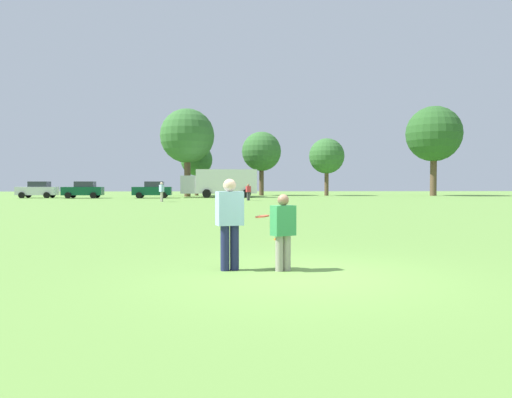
{
  "coord_description": "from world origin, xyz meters",
  "views": [
    {
      "loc": [
        -1.29,
        -8.62,
        1.66
      ],
      "look_at": [
        -0.69,
        3.18,
        1.27
      ],
      "focal_mm": 34.24,
      "sensor_mm": 36.0,
      "label": 1
    }
  ],
  "objects_px": {
    "player_thrower": "(230,219)",
    "bystander_sideline_watcher": "(248,191)",
    "frisbee": "(262,216)",
    "traffic_cone": "(280,232)",
    "parked_car_near_left": "(38,190)",
    "parked_car_center": "(153,190)",
    "parked_car_mid_left": "(83,190)",
    "bystander_far_jogger": "(162,191)",
    "box_truck": "(221,182)",
    "player_defender": "(283,228)"
  },
  "relations": [
    {
      "from": "frisbee",
      "to": "parked_car_mid_left",
      "type": "height_order",
      "value": "parked_car_mid_left"
    },
    {
      "from": "bystander_far_jogger",
      "to": "player_defender",
      "type": "bearing_deg",
      "value": -78.2
    },
    {
      "from": "player_defender",
      "to": "frisbee",
      "type": "height_order",
      "value": "player_defender"
    },
    {
      "from": "frisbee",
      "to": "bystander_far_jogger",
      "type": "relative_size",
      "value": 0.16
    },
    {
      "from": "player_defender",
      "to": "bystander_far_jogger",
      "type": "distance_m",
      "value": 34.78
    },
    {
      "from": "bystander_sideline_watcher",
      "to": "player_defender",
      "type": "bearing_deg",
      "value": -90.94
    },
    {
      "from": "parked_car_center",
      "to": "parked_car_mid_left",
      "type": "bearing_deg",
      "value": -178.64
    },
    {
      "from": "player_thrower",
      "to": "parked_car_near_left",
      "type": "bearing_deg",
      "value": 115.04
    },
    {
      "from": "player_thrower",
      "to": "box_truck",
      "type": "relative_size",
      "value": 0.2
    },
    {
      "from": "frisbee",
      "to": "parked_car_mid_left",
      "type": "relative_size",
      "value": 0.06
    },
    {
      "from": "player_thrower",
      "to": "frisbee",
      "type": "bearing_deg",
      "value": 2.97
    },
    {
      "from": "bystander_sideline_watcher",
      "to": "frisbee",
      "type": "bearing_deg",
      "value": -91.55
    },
    {
      "from": "parked_car_mid_left",
      "to": "parked_car_center",
      "type": "bearing_deg",
      "value": 1.36
    },
    {
      "from": "traffic_cone",
      "to": "parked_car_near_left",
      "type": "bearing_deg",
      "value": 119.18
    },
    {
      "from": "frisbee",
      "to": "parked_car_center",
      "type": "xyz_separation_m",
      "value": [
        -9.24,
        44.74,
        -0.1
      ]
    },
    {
      "from": "player_thrower",
      "to": "traffic_cone",
      "type": "bearing_deg",
      "value": 73.48
    },
    {
      "from": "frisbee",
      "to": "box_truck",
      "type": "height_order",
      "value": "box_truck"
    },
    {
      "from": "parked_car_mid_left",
      "to": "box_truck",
      "type": "xyz_separation_m",
      "value": [
        14.85,
        1.67,
        0.83
      ]
    },
    {
      "from": "player_defender",
      "to": "parked_car_mid_left",
      "type": "bearing_deg",
      "value": 110.9
    },
    {
      "from": "bystander_far_jogger",
      "to": "box_truck",
      "type": "bearing_deg",
      "value": 68.37
    },
    {
      "from": "player_defender",
      "to": "frisbee",
      "type": "xyz_separation_m",
      "value": [
        -0.39,
        0.14,
        0.21
      ]
    },
    {
      "from": "player_defender",
      "to": "box_truck",
      "type": "distance_m",
      "value": 46.44
    },
    {
      "from": "traffic_cone",
      "to": "parked_car_center",
      "type": "xyz_separation_m",
      "value": [
        -10.07,
        39.89,
        0.69
      ]
    },
    {
      "from": "parked_car_near_left",
      "to": "parked_car_center",
      "type": "xyz_separation_m",
      "value": [
        12.73,
        -0.92,
        0.0
      ]
    },
    {
      "from": "parked_car_center",
      "to": "box_truck",
      "type": "height_order",
      "value": "box_truck"
    },
    {
      "from": "parked_car_mid_left",
      "to": "bystander_far_jogger",
      "type": "distance_m",
      "value": 14.59
    },
    {
      "from": "parked_car_near_left",
      "to": "player_defender",
      "type": "bearing_deg",
      "value": -63.98
    },
    {
      "from": "player_defender",
      "to": "parked_car_near_left",
      "type": "distance_m",
      "value": 50.97
    },
    {
      "from": "frisbee",
      "to": "parked_car_center",
      "type": "height_order",
      "value": "parked_car_center"
    },
    {
      "from": "bystander_sideline_watcher",
      "to": "traffic_cone",
      "type": "bearing_deg",
      "value": -90.3
    },
    {
      "from": "player_defender",
      "to": "parked_car_near_left",
      "type": "height_order",
      "value": "parked_car_near_left"
    },
    {
      "from": "parked_car_mid_left",
      "to": "parked_car_center",
      "type": "height_order",
      "value": "same"
    },
    {
      "from": "frisbee",
      "to": "parked_car_near_left",
      "type": "relative_size",
      "value": 0.06
    },
    {
      "from": "frisbee",
      "to": "parked_car_near_left",
      "type": "distance_m",
      "value": 50.68
    },
    {
      "from": "player_defender",
      "to": "parked_car_near_left",
      "type": "bearing_deg",
      "value": 116.02
    },
    {
      "from": "traffic_cone",
      "to": "bystander_far_jogger",
      "type": "xyz_separation_m",
      "value": [
        -7.55,
        29.06,
        0.75
      ]
    },
    {
      "from": "player_thrower",
      "to": "parked_car_mid_left",
      "type": "distance_m",
      "value": 47.4
    },
    {
      "from": "player_defender",
      "to": "traffic_cone",
      "type": "height_order",
      "value": "player_defender"
    },
    {
      "from": "player_defender",
      "to": "box_truck",
      "type": "height_order",
      "value": "box_truck"
    },
    {
      "from": "parked_car_center",
      "to": "bystander_sideline_watcher",
      "type": "xyz_separation_m",
      "value": [
        10.24,
        -7.93,
        -0.03
      ]
    },
    {
      "from": "player_defender",
      "to": "parked_car_mid_left",
      "type": "distance_m",
      "value": 47.85
    },
    {
      "from": "frisbee",
      "to": "bystander_sideline_watcher",
      "type": "bearing_deg",
      "value": 88.45
    },
    {
      "from": "parked_car_mid_left",
      "to": "bystander_sideline_watcher",
      "type": "bearing_deg",
      "value": -23.69
    },
    {
      "from": "parked_car_mid_left",
      "to": "bystander_far_jogger",
      "type": "height_order",
      "value": "parked_car_mid_left"
    },
    {
      "from": "box_truck",
      "to": "parked_car_mid_left",
      "type": "bearing_deg",
      "value": -173.57
    },
    {
      "from": "player_thrower",
      "to": "bystander_sideline_watcher",
      "type": "bearing_deg",
      "value": 87.49
    },
    {
      "from": "frisbee",
      "to": "traffic_cone",
      "type": "xyz_separation_m",
      "value": [
        0.83,
        4.85,
        -0.8
      ]
    },
    {
      "from": "parked_car_near_left",
      "to": "parked_car_center",
      "type": "relative_size",
      "value": 1.0
    },
    {
      "from": "player_thrower",
      "to": "bystander_sideline_watcher",
      "type": "relative_size",
      "value": 1.1
    },
    {
      "from": "parked_car_mid_left",
      "to": "box_truck",
      "type": "bearing_deg",
      "value": 6.43
    }
  ]
}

